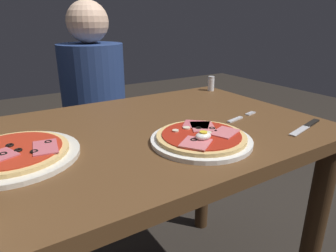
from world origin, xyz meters
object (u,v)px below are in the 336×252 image
(pizza_across_left, at_px, (14,154))
(knife, at_px, (307,126))
(salt_shaker, at_px, (211,84))
(pizza_foreground, at_px, (201,138))
(diner_person, at_px, (96,125))
(fork, at_px, (240,118))
(dining_table, at_px, (133,170))

(pizza_across_left, distance_m, knife, 0.84)
(knife, distance_m, salt_shaker, 0.55)
(pizza_foreground, distance_m, diner_person, 0.91)
(fork, bearing_deg, pizza_foreground, -158.36)
(pizza_across_left, bearing_deg, knife, -16.70)
(pizza_across_left, xyz_separation_m, diner_person, (0.44, 0.72, -0.23))
(pizza_across_left, relative_size, fork, 1.97)
(pizza_across_left, height_order, diner_person, diner_person)
(pizza_across_left, bearing_deg, salt_shaker, 19.46)
(pizza_across_left, relative_size, diner_person, 0.26)
(diner_person, bearing_deg, dining_table, 80.16)
(fork, distance_m, salt_shaker, 0.42)
(pizza_foreground, xyz_separation_m, diner_person, (-0.00, 0.88, -0.23))
(pizza_foreground, distance_m, fork, 0.26)
(pizza_foreground, height_order, knife, pizza_foreground)
(dining_table, bearing_deg, diner_person, 80.16)
(fork, relative_size, knife, 0.81)
(salt_shaker, bearing_deg, knife, -97.06)
(pizza_foreground, distance_m, pizza_across_left, 0.47)
(pizza_across_left, bearing_deg, diner_person, 58.61)
(pizza_across_left, xyz_separation_m, knife, (0.80, -0.24, -0.01))
(dining_table, relative_size, knife, 6.24)
(dining_table, distance_m, pizza_foreground, 0.26)
(pizza_foreground, distance_m, salt_shaker, 0.64)
(fork, relative_size, diner_person, 0.13)
(dining_table, relative_size, fork, 7.72)
(salt_shaker, distance_m, diner_person, 0.65)
(dining_table, height_order, knife, knife)
(fork, bearing_deg, salt_shaker, 63.74)
(fork, distance_m, knife, 0.21)
(dining_table, height_order, pizza_foreground, pizza_foreground)
(pizza_across_left, height_order, knife, pizza_across_left)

